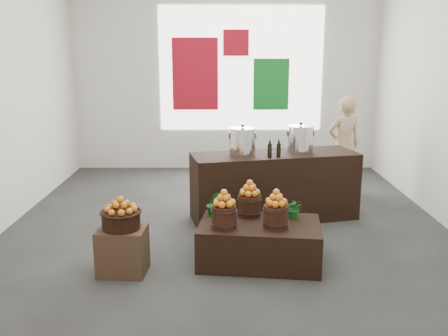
{
  "coord_description": "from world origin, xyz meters",
  "views": [
    {
      "loc": [
        -0.06,
        -6.5,
        2.37
      ],
      "look_at": [
        -0.04,
        -0.4,
        0.92
      ],
      "focal_mm": 40.0,
      "sensor_mm": 36.0,
      "label": 1
    }
  ],
  "objects_px": {
    "counter": "(274,186)",
    "shopper": "(344,145)",
    "stock_pot_center": "(300,140)",
    "crate": "(123,251)",
    "display_table": "(259,243)",
    "wicker_basket": "(121,220)",
    "stock_pot_left": "(243,142)"
  },
  "relations": [
    {
      "from": "crate",
      "to": "shopper",
      "type": "xyz_separation_m",
      "value": [
        3.11,
        3.13,
        0.56
      ]
    },
    {
      "from": "stock_pot_left",
      "to": "stock_pot_center",
      "type": "distance_m",
      "value": 0.85
    },
    {
      "from": "counter",
      "to": "shopper",
      "type": "xyz_separation_m",
      "value": [
        1.29,
        1.33,
        0.34
      ]
    },
    {
      "from": "stock_pot_center",
      "to": "crate",
      "type": "bearing_deg",
      "value": -139.06
    },
    {
      "from": "wicker_basket",
      "to": "stock_pot_left",
      "type": "bearing_deg",
      "value": 51.43
    },
    {
      "from": "display_table",
      "to": "counter",
      "type": "xyz_separation_m",
      "value": [
        0.32,
        1.54,
        0.24
      ]
    },
    {
      "from": "wicker_basket",
      "to": "counter",
      "type": "xyz_separation_m",
      "value": [
        1.82,
        1.81,
        -0.12
      ]
    },
    {
      "from": "shopper",
      "to": "display_table",
      "type": "bearing_deg",
      "value": 46.46
    },
    {
      "from": "display_table",
      "to": "shopper",
      "type": "distance_m",
      "value": 3.34
    },
    {
      "from": "crate",
      "to": "stock_pot_center",
      "type": "relative_size",
      "value": 1.41
    },
    {
      "from": "display_table",
      "to": "counter",
      "type": "height_order",
      "value": "counter"
    },
    {
      "from": "shopper",
      "to": "stock_pot_center",
      "type": "bearing_deg",
      "value": 39.02
    },
    {
      "from": "stock_pot_center",
      "to": "display_table",
      "type": "bearing_deg",
      "value": -112.69
    },
    {
      "from": "crate",
      "to": "stock_pot_left",
      "type": "bearing_deg",
      "value": 51.43
    },
    {
      "from": "crate",
      "to": "stock_pot_left",
      "type": "xyz_separation_m",
      "value": [
        1.36,
        1.7,
        0.88
      ]
    },
    {
      "from": "wicker_basket",
      "to": "stock_pot_left",
      "type": "height_order",
      "value": "stock_pot_left"
    },
    {
      "from": "wicker_basket",
      "to": "shopper",
      "type": "xyz_separation_m",
      "value": [
        3.11,
        3.13,
        0.21
      ]
    },
    {
      "from": "crate",
      "to": "counter",
      "type": "relative_size",
      "value": 0.22
    },
    {
      "from": "counter",
      "to": "crate",
      "type": "bearing_deg",
      "value": -148.19
    },
    {
      "from": "counter",
      "to": "shopper",
      "type": "relative_size",
      "value": 1.43
    },
    {
      "from": "display_table",
      "to": "stock_pot_center",
      "type": "height_order",
      "value": "stock_pot_center"
    },
    {
      "from": "crate",
      "to": "shopper",
      "type": "height_order",
      "value": "shopper"
    },
    {
      "from": "display_table",
      "to": "stock_pot_center",
      "type": "distance_m",
      "value": 1.98
    },
    {
      "from": "wicker_basket",
      "to": "stock_pot_left",
      "type": "xyz_separation_m",
      "value": [
        1.36,
        1.7,
        0.53
      ]
    },
    {
      "from": "crate",
      "to": "stock_pot_center",
      "type": "distance_m",
      "value": 3.02
    },
    {
      "from": "stock_pot_left",
      "to": "shopper",
      "type": "height_order",
      "value": "shopper"
    },
    {
      "from": "display_table",
      "to": "shopper",
      "type": "height_order",
      "value": "shopper"
    },
    {
      "from": "wicker_basket",
      "to": "shopper",
      "type": "distance_m",
      "value": 4.42
    },
    {
      "from": "counter",
      "to": "wicker_basket",
      "type": "bearing_deg",
      "value": -148.19
    },
    {
      "from": "stock_pot_left",
      "to": "shopper",
      "type": "bearing_deg",
      "value": 39.33
    },
    {
      "from": "crate",
      "to": "stock_pot_left",
      "type": "relative_size",
      "value": 1.41
    },
    {
      "from": "crate",
      "to": "counter",
      "type": "height_order",
      "value": "counter"
    }
  ]
}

